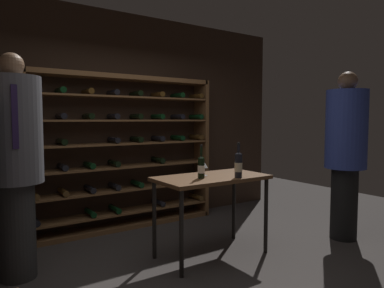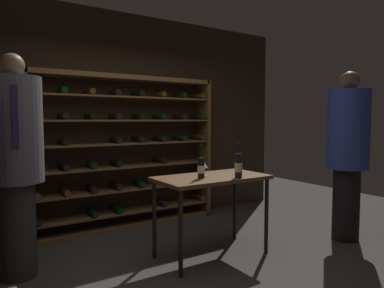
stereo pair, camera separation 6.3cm
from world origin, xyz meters
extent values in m
plane|color=#383330|center=(0.00, 0.00, 0.00)|extent=(9.73, 9.73, 0.00)
cube|color=#332319|center=(0.00, 1.86, 1.48)|extent=(5.59, 0.10, 2.96)
cube|color=brown|center=(-1.21, 1.65, 1.04)|extent=(0.06, 0.32, 2.07)
cube|color=brown|center=(1.32, 1.65, 1.04)|extent=(0.06, 0.32, 2.07)
cube|color=brown|center=(0.06, 1.65, 2.04)|extent=(2.53, 0.32, 0.06)
cube|color=brown|center=(0.06, 1.65, 0.03)|extent=(2.53, 0.32, 0.06)
cube|color=brown|center=(0.06, 1.65, 0.22)|extent=(2.45, 0.32, 0.02)
cylinder|color=black|center=(-1.11, 1.65, 0.28)|extent=(0.08, 0.30, 0.08)
cylinder|color=black|center=(-0.44, 1.65, 0.28)|extent=(0.08, 0.30, 0.08)
cylinder|color=black|center=(-0.11, 1.65, 0.28)|extent=(0.08, 0.30, 0.08)
cylinder|color=black|center=(0.56, 1.65, 0.28)|extent=(0.08, 0.30, 0.08)
cylinder|color=#4C3314|center=(1.22, 1.65, 0.28)|extent=(0.08, 0.30, 0.08)
cube|color=brown|center=(0.06, 1.65, 0.53)|extent=(2.45, 0.32, 0.02)
cylinder|color=#4C3314|center=(-1.11, 1.65, 0.59)|extent=(0.08, 0.30, 0.08)
cylinder|color=#4C3314|center=(-0.78, 1.65, 0.59)|extent=(0.08, 0.30, 0.08)
cylinder|color=black|center=(-0.44, 1.65, 0.59)|extent=(0.08, 0.30, 0.08)
cylinder|color=black|center=(-0.11, 1.65, 0.59)|extent=(0.08, 0.30, 0.08)
cylinder|color=black|center=(0.22, 1.65, 0.59)|extent=(0.08, 0.30, 0.08)
cylinder|color=#4C3314|center=(0.89, 1.65, 0.59)|extent=(0.08, 0.30, 0.08)
cylinder|color=black|center=(1.22, 1.65, 0.59)|extent=(0.08, 0.30, 0.08)
cube|color=brown|center=(0.06, 1.65, 0.85)|extent=(2.45, 0.32, 0.02)
cylinder|color=#4C3314|center=(-1.11, 1.65, 0.90)|extent=(0.08, 0.30, 0.08)
cylinder|color=black|center=(-0.78, 1.65, 0.90)|extent=(0.08, 0.30, 0.08)
cylinder|color=black|center=(-0.44, 1.65, 0.90)|extent=(0.08, 0.30, 0.08)
cylinder|color=black|center=(-0.11, 1.65, 0.90)|extent=(0.08, 0.30, 0.08)
cylinder|color=black|center=(0.56, 1.65, 0.90)|extent=(0.08, 0.30, 0.08)
cube|color=brown|center=(0.06, 1.65, 1.16)|extent=(2.45, 0.32, 0.02)
cylinder|color=black|center=(-0.78, 1.65, 1.21)|extent=(0.08, 0.30, 0.08)
cylinder|color=black|center=(-0.11, 1.65, 1.21)|extent=(0.08, 0.30, 0.08)
cylinder|color=black|center=(0.22, 1.65, 1.21)|extent=(0.08, 0.30, 0.08)
cylinder|color=black|center=(0.56, 1.65, 1.21)|extent=(0.08, 0.30, 0.08)
cylinder|color=black|center=(0.89, 1.65, 1.21)|extent=(0.08, 0.30, 0.08)
cylinder|color=#4C3314|center=(1.22, 1.65, 1.21)|extent=(0.08, 0.30, 0.08)
cube|color=brown|center=(0.06, 1.65, 1.47)|extent=(2.45, 0.32, 0.02)
cylinder|color=black|center=(-0.78, 1.65, 1.53)|extent=(0.08, 0.30, 0.08)
cylinder|color=black|center=(-0.44, 1.65, 1.53)|extent=(0.08, 0.30, 0.08)
cylinder|color=black|center=(-0.11, 1.65, 1.53)|extent=(0.08, 0.30, 0.08)
cylinder|color=black|center=(0.22, 1.65, 1.53)|extent=(0.08, 0.30, 0.08)
cylinder|color=black|center=(0.56, 1.65, 1.53)|extent=(0.08, 0.30, 0.08)
cylinder|color=black|center=(0.89, 1.65, 1.53)|extent=(0.08, 0.30, 0.08)
cylinder|color=black|center=(1.22, 1.65, 1.53)|extent=(0.08, 0.30, 0.08)
cube|color=brown|center=(0.06, 1.65, 1.78)|extent=(2.45, 0.32, 0.02)
cylinder|color=black|center=(-1.11, 1.65, 1.84)|extent=(0.08, 0.30, 0.08)
cylinder|color=black|center=(-0.78, 1.65, 1.84)|extent=(0.08, 0.30, 0.08)
cylinder|color=#4C3314|center=(-0.44, 1.65, 1.84)|extent=(0.08, 0.30, 0.08)
cylinder|color=black|center=(-0.11, 1.65, 1.84)|extent=(0.08, 0.30, 0.08)
cylinder|color=black|center=(0.22, 1.65, 1.84)|extent=(0.08, 0.30, 0.08)
cylinder|color=#4C3314|center=(0.56, 1.65, 1.84)|extent=(0.08, 0.30, 0.08)
cylinder|color=black|center=(0.89, 1.65, 1.84)|extent=(0.08, 0.30, 0.08)
cylinder|color=#4C3314|center=(1.22, 1.65, 1.84)|extent=(0.08, 0.30, 0.08)
cube|color=brown|center=(0.43, 0.20, 0.85)|extent=(1.21, 0.64, 0.04)
cylinder|color=black|center=(-0.13, -0.07, 0.42)|extent=(0.04, 0.04, 0.83)
cylinder|color=black|center=(0.98, -0.07, 0.42)|extent=(0.04, 0.04, 0.83)
cylinder|color=black|center=(-0.13, 0.47, 0.42)|extent=(0.04, 0.04, 0.83)
cylinder|color=black|center=(0.98, 0.47, 0.42)|extent=(0.04, 0.04, 0.83)
cylinder|color=#272727|center=(-1.41, 0.76, 0.45)|extent=(0.32, 0.32, 0.90)
cylinder|color=#4C4C51|center=(-1.41, 0.76, 1.39)|extent=(0.49, 0.49, 0.98)
sphere|color=brown|center=(-1.41, 0.76, 1.98)|extent=(0.22, 0.22, 0.22)
cube|color=#26193F|center=(-1.42, 0.51, 1.51)|extent=(0.05, 0.01, 0.55)
cylinder|color=black|center=(2.12, -0.29, 0.44)|extent=(0.32, 0.32, 0.89)
cylinder|color=#2D3D8C|center=(2.12, -0.29, 1.37)|extent=(0.49, 0.49, 0.96)
sphere|color=brown|center=(2.12, -0.29, 1.95)|extent=(0.23, 0.23, 0.23)
cylinder|color=black|center=(0.25, 0.15, 0.98)|extent=(0.07, 0.07, 0.21)
cone|color=black|center=(0.25, 0.15, 1.10)|extent=(0.07, 0.07, 0.03)
cylinder|color=black|center=(0.25, 0.15, 1.16)|extent=(0.03, 0.03, 0.10)
cylinder|color=black|center=(0.25, 0.15, 1.22)|extent=(0.03, 0.03, 0.02)
cylinder|color=silver|center=(0.25, 0.15, 0.97)|extent=(0.07, 0.07, 0.08)
cylinder|color=black|center=(0.59, -0.04, 1.00)|extent=(0.08, 0.08, 0.25)
cone|color=black|center=(0.59, -0.04, 1.14)|extent=(0.08, 0.08, 0.03)
cylinder|color=black|center=(0.59, -0.04, 1.19)|extent=(0.03, 0.03, 0.07)
cylinder|color=black|center=(0.59, -0.04, 1.23)|extent=(0.03, 0.03, 0.02)
cylinder|color=#C6B28C|center=(0.59, -0.04, 0.99)|extent=(0.08, 0.08, 0.10)
cylinder|color=silver|center=(0.37, 0.26, 0.88)|extent=(0.07, 0.07, 0.00)
cylinder|color=silver|center=(0.37, 0.26, 0.92)|extent=(0.01, 0.01, 0.08)
cone|color=silver|center=(0.37, 0.26, 0.99)|extent=(0.07, 0.07, 0.06)
cylinder|color=#590A14|center=(0.37, 0.26, 0.98)|extent=(0.04, 0.04, 0.02)
camera|label=1|loc=(-1.82, -2.77, 1.49)|focal=32.56mm
camera|label=2|loc=(-1.77, -2.81, 1.49)|focal=32.56mm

